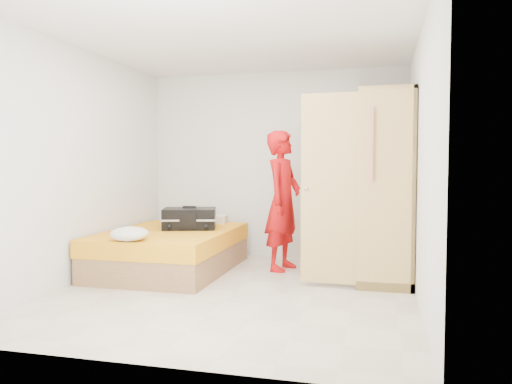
% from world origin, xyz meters
% --- Properties ---
extents(room, '(4.00, 4.02, 2.60)m').
position_xyz_m(room, '(0.00, 0.00, 1.30)').
color(room, beige).
rests_on(room, ground).
extents(bed, '(1.42, 2.02, 0.50)m').
position_xyz_m(bed, '(-1.05, 0.74, 0.25)').
color(bed, '#A07049').
rests_on(bed, ground).
extents(wardrobe, '(1.17, 1.20, 2.10)m').
position_xyz_m(wardrobe, '(1.45, 0.86, 1.00)').
color(wardrobe, '#E1B66E').
rests_on(wardrobe, ground).
extents(person, '(0.54, 0.70, 1.73)m').
position_xyz_m(person, '(0.27, 1.15, 0.86)').
color(person, red).
rests_on(person, ground).
extents(suitcase, '(0.77, 0.65, 0.29)m').
position_xyz_m(suitcase, '(-0.88, 0.94, 0.63)').
color(suitcase, black).
rests_on(suitcase, bed).
extents(round_cushion, '(0.40, 0.40, 0.15)m').
position_xyz_m(round_cushion, '(-1.12, -0.16, 0.58)').
color(round_cushion, white).
rests_on(round_cushion, bed).
extents(pillow, '(0.62, 0.38, 0.11)m').
position_xyz_m(pillow, '(-0.91, 1.59, 0.55)').
color(pillow, white).
rests_on(pillow, bed).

